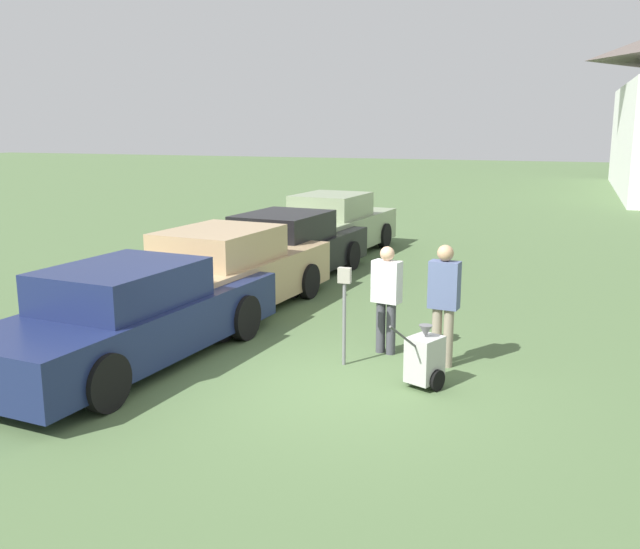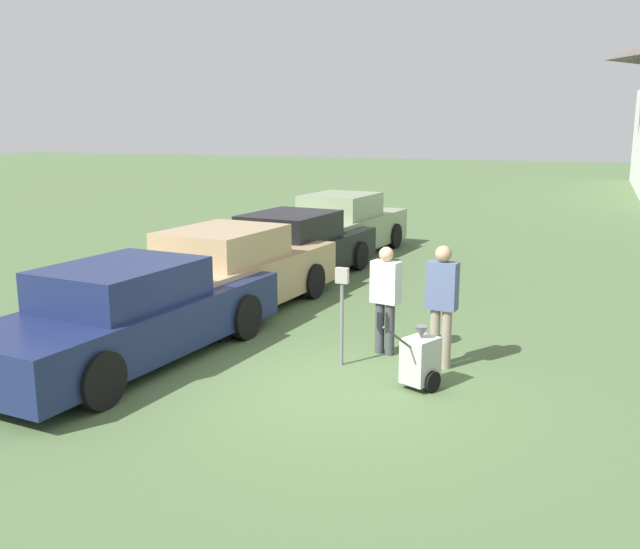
# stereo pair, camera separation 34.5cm
# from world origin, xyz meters

# --- Properties ---
(ground_plane) EXTENTS (120.00, 120.00, 0.00)m
(ground_plane) POSITION_xyz_m (0.00, 0.00, 0.00)
(ground_plane) COLOR #4C663D
(parked_car_navy) EXTENTS (2.36, 5.34, 1.47)m
(parked_car_navy) POSITION_xyz_m (-2.99, -0.07, 0.68)
(parked_car_navy) COLOR #19234C
(parked_car_navy) RESTS_ON ground_plane
(parked_car_tan) EXTENTS (2.37, 5.24, 1.57)m
(parked_car_tan) POSITION_xyz_m (-2.99, 2.90, 0.72)
(parked_car_tan) COLOR tan
(parked_car_tan) RESTS_ON ground_plane
(parked_car_black) EXTENTS (2.35, 5.14, 1.49)m
(parked_car_black) POSITION_xyz_m (-2.99, 5.91, 0.68)
(parked_car_black) COLOR black
(parked_car_black) RESTS_ON ground_plane
(parked_car_sage) EXTENTS (2.31, 4.88, 1.60)m
(parked_car_sage) POSITION_xyz_m (-2.99, 9.21, 0.73)
(parked_car_sage) COLOR gray
(parked_car_sage) RESTS_ON ground_plane
(parking_meter) EXTENTS (0.18, 0.09, 1.42)m
(parking_meter) POSITION_xyz_m (-0.08, 0.85, 0.99)
(parking_meter) COLOR slate
(parking_meter) RESTS_ON ground_plane
(person_worker) EXTENTS (0.46, 0.31, 1.63)m
(person_worker) POSITION_xyz_m (0.35, 1.56, 0.92)
(person_worker) COLOR #3F3F47
(person_worker) RESTS_ON ground_plane
(person_supervisor) EXTENTS (0.44, 0.27, 1.76)m
(person_supervisor) POSITION_xyz_m (1.25, 1.26, 1.00)
(person_supervisor) COLOR gray
(person_supervisor) RESTS_ON ground_plane
(equipment_cart) EXTENTS (0.60, 0.98, 1.00)m
(equipment_cart) POSITION_xyz_m (1.17, 0.35, 0.39)
(equipment_cart) COLOR #B2B2AD
(equipment_cart) RESTS_ON ground_plane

